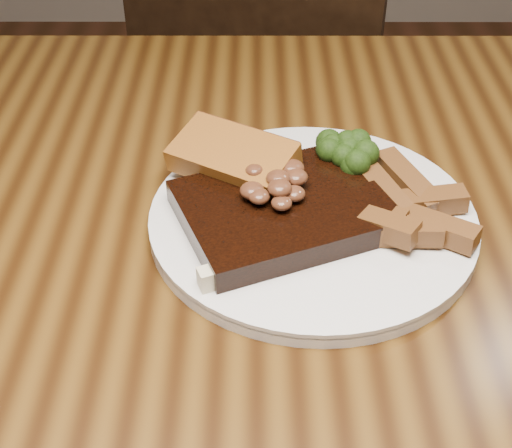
{
  "coord_description": "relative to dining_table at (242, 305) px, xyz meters",
  "views": [
    {
      "loc": [
        0.02,
        -0.52,
        1.19
      ],
      "look_at": [
        0.01,
        -0.02,
        0.78
      ],
      "focal_mm": 50.0,
      "sensor_mm": 36.0,
      "label": 1
    }
  ],
  "objects": [
    {
      "name": "dining_table",
      "position": [
        0.0,
        0.0,
        0.0
      ],
      "size": [
        1.6,
        0.9,
        0.75
      ],
      "color": "#4D310F",
      "rests_on": "ground"
    },
    {
      "name": "chair_far",
      "position": [
        0.04,
        0.68,
        -0.16
      ],
      "size": [
        0.53,
        0.53,
        0.9
      ],
      "rotation": [
        0.0,
        0.0,
        2.84
      ],
      "color": "black",
      "rests_on": "ground"
    },
    {
      "name": "plate",
      "position": [
        0.07,
        0.02,
        0.1
      ],
      "size": [
        0.38,
        0.38,
        0.01
      ],
      "primitive_type": "cylinder",
      "rotation": [
        0.0,
        0.0,
        -0.23
      ],
      "color": "white",
      "rests_on": "dining_table"
    },
    {
      "name": "steak",
      "position": [
        0.04,
        0.01,
        0.12
      ],
      "size": [
        0.23,
        0.2,
        0.03
      ],
      "primitive_type": "cube",
      "rotation": [
        0.0,
        0.0,
        0.39
      ],
      "color": "black",
      "rests_on": "plate"
    },
    {
      "name": "steak_bone",
      "position": [
        0.04,
        -0.06,
        0.11
      ],
      "size": [
        0.15,
        0.07,
        0.02
      ],
      "primitive_type": "cube",
      "rotation": [
        0.0,
        0.0,
        0.39
      ],
      "color": "beige",
      "rests_on": "plate"
    },
    {
      "name": "mushroom_pile",
      "position": [
        0.04,
        0.02,
        0.15
      ],
      "size": [
        0.07,
        0.07,
        0.03
      ],
      "primitive_type": null,
      "color": "#532C1A",
      "rests_on": "steak"
    },
    {
      "name": "garlic_bread",
      "position": [
        -0.01,
        0.07,
        0.12
      ],
      "size": [
        0.14,
        0.12,
        0.03
      ],
      "primitive_type": "cube",
      "rotation": [
        0.0,
        0.0,
        -0.53
      ],
      "color": "#99551B",
      "rests_on": "plate"
    },
    {
      "name": "potato_wedges",
      "position": [
        0.13,
        0.01,
        0.12
      ],
      "size": [
        0.12,
        0.12,
        0.02
      ],
      "primitive_type": null,
      "color": "brown",
      "rests_on": "plate"
    },
    {
      "name": "broccoli_cluster",
      "position": [
        0.11,
        0.08,
        0.12
      ],
      "size": [
        0.08,
        0.08,
        0.04
      ],
      "primitive_type": null,
      "color": "#213B0D",
      "rests_on": "plate"
    }
  ]
}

